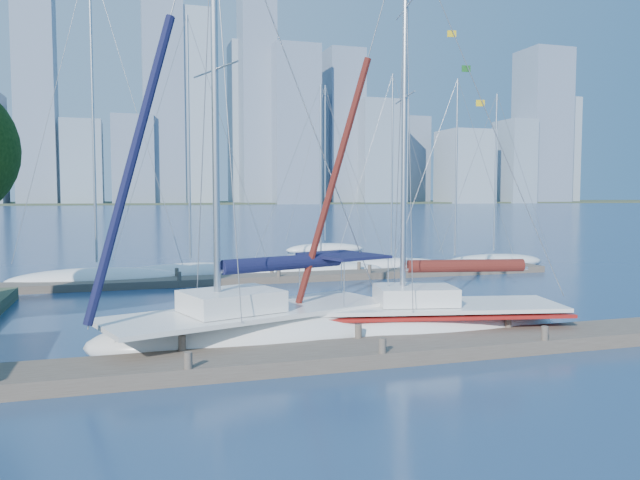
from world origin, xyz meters
name	(u,v)px	position (x,y,z in m)	size (l,w,h in m)	color
ground	(370,359)	(0.00, 0.00, 0.00)	(700.00, 700.00, 0.00)	navy
near_dock	(370,352)	(0.00, 0.00, 0.20)	(26.00, 2.00, 0.40)	#50443A
far_dock	(294,277)	(2.00, 16.00, 0.18)	(30.00, 1.80, 0.36)	#50443A
far_shore	(142,204)	(0.00, 320.00, 0.00)	(800.00, 100.00, 1.50)	#38472D
sailboat_navy	(251,312)	(-2.84, 2.42, 1.04)	(9.99, 5.90, 14.38)	white
sailboat_maroon	(433,304)	(3.05, 2.19, 1.03)	(9.14, 4.55, 13.55)	white
bg_boat_0	(97,278)	(-7.90, 17.43, 0.32)	(9.06, 5.10, 16.68)	white
bg_boat_1	(191,272)	(-3.11, 18.78, 0.28)	(8.61, 3.85, 14.48)	white
bg_boat_2	(321,270)	(4.12, 17.99, 0.23)	(7.83, 3.87, 11.02)	white
bg_boat_3	(391,265)	(9.11, 19.43, 0.23)	(7.03, 2.31, 12.12)	white
bg_boat_4	(455,267)	(12.22, 17.15, 0.23)	(7.79, 2.68, 11.63)	white
bg_boat_5	(494,261)	(16.18, 19.20, 0.24)	(7.33, 4.09, 11.26)	white
bg_boat_7	(325,249)	(8.61, 31.42, 0.26)	(6.66, 4.54, 13.41)	white
skyline	(190,131)	(22.41, 290.37, 35.10)	(503.60, 51.31, 107.74)	gray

